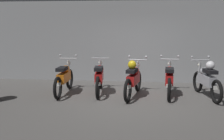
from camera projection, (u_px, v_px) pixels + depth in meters
ground_plane at (133, 100)px, 7.49m from camera, size 80.00×80.00×0.00m
back_wall at (136, 42)px, 9.83m from camera, size 16.00×0.30×2.94m
motorbike_slot_0 at (64, 78)px, 8.11m from camera, size 0.59×1.95×1.15m
motorbike_slot_1 at (99, 77)px, 8.17m from camera, size 0.56×1.95×1.03m
motorbike_slot_2 at (133, 79)px, 7.77m from camera, size 0.63×1.93×1.15m
motorbike_slot_3 at (169, 79)px, 7.92m from camera, size 0.59×1.95×1.15m
motorbike_slot_4 at (207, 79)px, 7.68m from camera, size 0.61×1.93×1.15m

